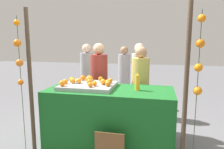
% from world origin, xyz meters
% --- Properties ---
extents(ground_plane, '(24.00, 24.00, 0.00)m').
position_xyz_m(ground_plane, '(0.00, 0.00, 0.00)').
color(ground_plane, slate).
extents(stall_counter, '(1.92, 0.86, 0.91)m').
position_xyz_m(stall_counter, '(0.00, 0.00, 0.46)').
color(stall_counter, '#196023').
rests_on(stall_counter, ground_plane).
extents(orange_tray, '(0.82, 0.69, 0.06)m').
position_xyz_m(orange_tray, '(-0.35, 0.02, 0.94)').
color(orange_tray, '#9EA0A5').
rests_on(orange_tray, stall_counter).
extents(orange_0, '(0.09, 0.09, 0.09)m').
position_xyz_m(orange_0, '(-0.03, 0.00, 1.01)').
color(orange_0, orange).
rests_on(orange_0, orange_tray).
extents(orange_1, '(0.08, 0.08, 0.08)m').
position_xyz_m(orange_1, '(-0.55, 0.29, 1.01)').
color(orange_1, orange).
rests_on(orange_1, orange_tray).
extents(orange_2, '(0.09, 0.09, 0.09)m').
position_xyz_m(orange_2, '(-0.40, 0.16, 1.01)').
color(orange_2, orange).
rests_on(orange_2, orange_tray).
extents(orange_3, '(0.07, 0.07, 0.07)m').
position_xyz_m(orange_3, '(-0.24, -0.21, 1.01)').
color(orange_3, orange).
rests_on(orange_3, orange_tray).
extents(orange_4, '(0.09, 0.09, 0.09)m').
position_xyz_m(orange_4, '(-0.32, -0.03, 1.01)').
color(orange_4, orange).
rests_on(orange_4, orange_tray).
extents(orange_5, '(0.08, 0.08, 0.08)m').
position_xyz_m(orange_5, '(-0.51, 0.01, 1.01)').
color(orange_5, orange).
rests_on(orange_5, orange_tray).
extents(orange_6, '(0.08, 0.08, 0.08)m').
position_xyz_m(orange_6, '(-0.61, 0.01, 1.01)').
color(orange_6, orange).
rests_on(orange_6, orange_tray).
extents(orange_7, '(0.08, 0.08, 0.08)m').
position_xyz_m(orange_7, '(-0.22, 0.28, 1.01)').
color(orange_7, orange).
rests_on(orange_7, orange_tray).
extents(orange_8, '(0.09, 0.09, 0.09)m').
position_xyz_m(orange_8, '(-0.11, 0.01, 1.01)').
color(orange_8, orange).
rests_on(orange_8, orange_tray).
extents(orange_9, '(0.08, 0.08, 0.08)m').
position_xyz_m(orange_9, '(-0.01, -0.09, 1.01)').
color(orange_9, orange).
rests_on(orange_9, orange_tray).
extents(orange_10, '(0.09, 0.09, 0.09)m').
position_xyz_m(orange_10, '(-0.67, -0.23, 1.01)').
color(orange_10, orange).
rests_on(orange_10, orange_tray).
extents(orange_11, '(0.08, 0.08, 0.08)m').
position_xyz_m(orange_11, '(-0.21, -0.11, 1.01)').
color(orange_11, orange).
rests_on(orange_11, orange_tray).
extents(orange_12, '(0.08, 0.08, 0.08)m').
position_xyz_m(orange_12, '(-0.03, 0.15, 1.01)').
color(orange_12, orange).
rests_on(orange_12, orange_tray).
extents(orange_13, '(0.08, 0.08, 0.08)m').
position_xyz_m(orange_13, '(-0.70, -0.06, 1.01)').
color(orange_13, orange).
rests_on(orange_13, orange_tray).
extents(orange_14, '(0.08, 0.08, 0.08)m').
position_xyz_m(orange_14, '(-0.39, 0.23, 1.01)').
color(orange_14, orange).
rests_on(orange_14, orange_tray).
extents(orange_15, '(0.09, 0.09, 0.09)m').
position_xyz_m(orange_15, '(-0.43, 0.30, 1.01)').
color(orange_15, orange).
rests_on(orange_15, orange_tray).
extents(orange_16, '(0.08, 0.08, 0.08)m').
position_xyz_m(orange_16, '(-0.67, 0.11, 1.01)').
color(orange_16, orange).
rests_on(orange_16, orange_tray).
extents(juice_bottle, '(0.07, 0.07, 0.24)m').
position_xyz_m(juice_bottle, '(0.42, -0.00, 1.03)').
color(juice_bottle, '#F7A126').
rests_on(juice_bottle, stall_counter).
extents(vendor_left, '(0.32, 0.32, 1.60)m').
position_xyz_m(vendor_left, '(-0.37, 0.70, 0.75)').
color(vendor_left, maroon).
rests_on(vendor_left, ground_plane).
extents(vendor_right, '(0.31, 0.31, 1.55)m').
position_xyz_m(vendor_right, '(0.41, 0.66, 0.72)').
color(vendor_right, tan).
rests_on(vendor_right, ground_plane).
extents(crowd_person_0, '(0.32, 0.32, 1.58)m').
position_xyz_m(crowd_person_0, '(-0.92, 1.58, 0.73)').
color(crowd_person_0, '#99999E').
rests_on(crowd_person_0, ground_plane).
extents(crowd_person_1, '(0.30, 0.30, 1.51)m').
position_xyz_m(crowd_person_1, '(-0.13, 2.15, 0.70)').
color(crowd_person_1, '#99999E').
rests_on(crowd_person_1, ground_plane).
extents(crowd_person_2, '(0.32, 0.32, 1.59)m').
position_xyz_m(crowd_person_2, '(0.31, 1.45, 0.74)').
color(crowd_person_2, beige).
rests_on(crowd_person_2, ground_plane).
extents(canopy_post_left, '(0.06, 0.06, 2.08)m').
position_xyz_m(canopy_post_left, '(-1.04, -0.47, 1.04)').
color(canopy_post_left, '#473828').
rests_on(canopy_post_left, ground_plane).
extents(canopy_post_right, '(0.06, 0.06, 2.08)m').
position_xyz_m(canopy_post_right, '(1.04, -0.47, 1.04)').
color(canopy_post_right, '#473828').
rests_on(canopy_post_right, ground_plane).
extents(garland_strand_left, '(0.11, 0.11, 1.98)m').
position_xyz_m(garland_strand_left, '(-1.17, -0.50, 1.45)').
color(garland_strand_left, '#2D4C23').
rests_on(garland_strand_left, ground_plane).
extents(garland_strand_right, '(0.11, 0.11, 1.98)m').
position_xyz_m(garland_strand_right, '(1.16, -0.50, 1.41)').
color(garland_strand_right, '#2D4C23').
rests_on(garland_strand_right, ground_plane).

